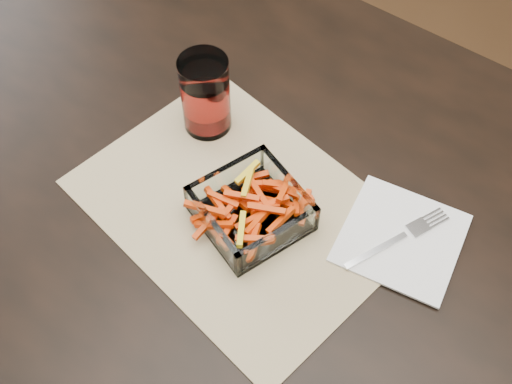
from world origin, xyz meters
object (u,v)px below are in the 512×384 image
glass_bowl (251,210)px  fork (400,237)px  dining_table (295,236)px  tumbler (206,97)px

glass_bowl → fork: size_ratio=1.05×
dining_table → tumbler: tumbler is taller
glass_bowl → tumbler: size_ratio=1.31×
glass_bowl → fork: (0.19, 0.10, -0.02)m
glass_bowl → tumbler: (-0.16, 0.10, 0.04)m
tumbler → fork: bearing=-0.7°
fork → dining_table: bearing=-143.0°
glass_bowl → fork: bearing=27.6°
tumbler → glass_bowl: bearing=-31.9°
dining_table → tumbler: size_ratio=12.07×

